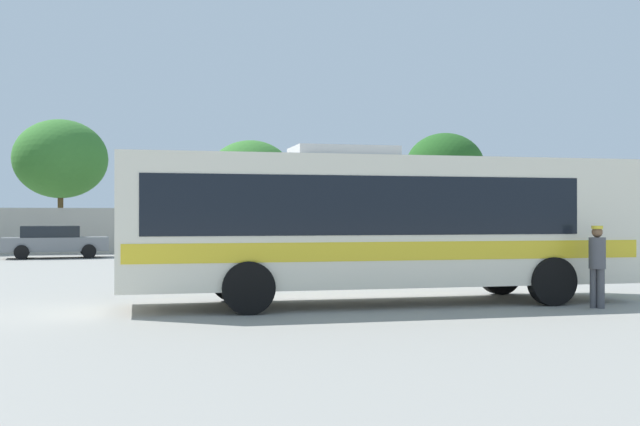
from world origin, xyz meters
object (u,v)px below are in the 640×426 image
Objects in this scene: parked_car_second_grey at (54,241)px; parked_car_rightmost_grey at (330,239)px; roadside_tree_midright at (251,178)px; coach_bus_cream_yellow at (374,220)px; attendant_by_bus_door at (597,261)px; parked_car_third_white at (191,240)px; roadside_tree_midleft at (61,159)px; roadside_tree_right at (445,166)px.

parked_car_rightmost_grey is (12.78, -0.77, 0.02)m from parked_car_second_grey.
coach_bus_cream_yellow is at bearing -94.34° from roadside_tree_midright.
attendant_by_bus_door is 0.40× the size of parked_car_third_white.
roadside_tree_midleft reaches higher than parked_car_third_white.
coach_bus_cream_yellow is 2.40× the size of parked_car_second_grey.
roadside_tree_right is (16.03, 7.01, 4.16)m from parked_car_third_white.
coach_bus_cream_yellow is 1.61× the size of roadside_tree_right.
roadside_tree_right is (9.41, 7.87, 4.14)m from parked_car_rightmost_grey.
roadside_tree_right reaches higher than parked_car_rightmost_grey.
attendant_by_bus_door is at bearing -90.56° from parked_car_rightmost_grey.
roadside_tree_right is at bearing 39.90° from parked_car_rightmost_grey.
roadside_tree_right is (22.63, -2.82, -0.25)m from roadside_tree_midleft.
roadside_tree_midright is 11.99m from roadside_tree_right.
roadside_tree_midright is at bearing 66.38° from parked_car_third_white.
roadside_tree_midleft is at bearing 111.66° from attendant_by_bus_door.
roadside_tree_midleft is (-6.60, 9.83, 4.41)m from parked_car_third_white.
parked_car_second_grey is at bearing 111.73° from coach_bus_cream_yellow.
roadside_tree_midleft is 11.20m from roadside_tree_midright.
roadside_tree_midright reaches higher than coach_bus_cream_yellow.
parked_car_third_white is 11.88m from roadside_tree_midright.
parked_car_third_white is at bearing 0.82° from parked_car_second_grey.
roadside_tree_right is at bearing 72.17° from attendant_by_bus_door.
parked_car_third_white is 6.68m from parked_car_rightmost_grey.
attendant_by_bus_door is 35.48m from roadside_tree_midleft.
parked_car_rightmost_grey is 0.69× the size of roadside_tree_midright.
attendant_by_bus_door is at bearing -74.38° from parked_car_third_white.
roadside_tree_midleft is at bearing 92.55° from parked_car_second_grey.
roadside_tree_midright is at bearing 2.93° from roadside_tree_midleft.
attendant_by_bus_door reaches higher than parked_car_second_grey.
parked_car_third_white is (6.16, 0.09, 0.00)m from parked_car_second_grey.
roadside_tree_midleft is at bearing 172.88° from roadside_tree_right.
parked_car_third_white is at bearing 105.62° from attendant_by_bus_door.
parked_car_second_grey is 12.80m from parked_car_rightmost_grey.
parked_car_rightmost_grey reaches higher than parked_car_third_white.
parked_car_second_grey is 6.16m from parked_car_third_white.
parked_car_rightmost_grey is at bearing 77.52° from coach_bus_cream_yellow.
parked_car_second_grey is 1.03× the size of parked_car_rightmost_grey.
roadside_tree_midleft is at bearing -177.07° from roadside_tree_midright.
coach_bus_cream_yellow reaches higher than parked_car_rightmost_grey.
roadside_tree_midright is (2.38, 31.38, 2.46)m from coach_bus_cream_yellow.
roadside_tree_midright is (-2.07, 11.26, 3.48)m from parked_car_rightmost_grey.
coach_bus_cream_yellow is at bearing -102.48° from parked_car_rightmost_grey.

